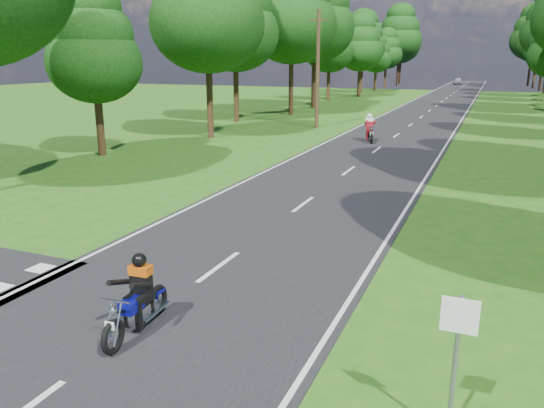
% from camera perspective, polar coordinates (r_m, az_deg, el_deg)
% --- Properties ---
extents(ground, '(160.00, 160.00, 0.00)m').
position_cam_1_polar(ground, '(11.08, -10.70, -10.32)').
color(ground, '#205714').
rests_on(ground, ground).
extents(main_road, '(7.00, 140.00, 0.02)m').
position_cam_1_polar(main_road, '(58.74, 17.27, 10.06)').
color(main_road, black).
rests_on(main_road, ground).
extents(road_markings, '(7.40, 140.00, 0.01)m').
position_cam_1_polar(road_markings, '(56.89, 16.94, 9.94)').
color(road_markings, silver).
rests_on(road_markings, main_road).
extents(treeline, '(40.00, 115.35, 14.78)m').
position_cam_1_polar(treeline, '(68.56, 19.98, 17.42)').
color(treeline, black).
rests_on(treeline, ground).
extents(telegraph_pole, '(1.20, 0.26, 8.00)m').
position_cam_1_polar(telegraph_pole, '(38.10, 4.95, 14.28)').
color(telegraph_pole, '#382616').
rests_on(telegraph_pole, ground).
extents(road_sign, '(0.45, 0.07, 2.00)m').
position_cam_1_polar(road_sign, '(7.13, 19.26, -14.14)').
color(road_sign, slate).
rests_on(road_sign, ground).
extents(rider_near_blue, '(0.71, 1.77, 1.45)m').
position_cam_1_polar(rider_near_blue, '(9.74, -14.48, -9.48)').
color(rider_near_blue, '#0C0D87').
rests_on(rider_near_blue, main_road).
extents(rider_far_red, '(1.30, 2.07, 1.64)m').
position_cam_1_polar(rider_far_red, '(31.96, 10.47, 8.08)').
color(rider_far_red, maroon).
rests_on(rider_far_red, main_road).
extents(distant_car, '(2.01, 3.94, 1.29)m').
position_cam_1_polar(distant_car, '(109.58, 19.37, 12.38)').
color(distant_car, silver).
rests_on(distant_car, main_road).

